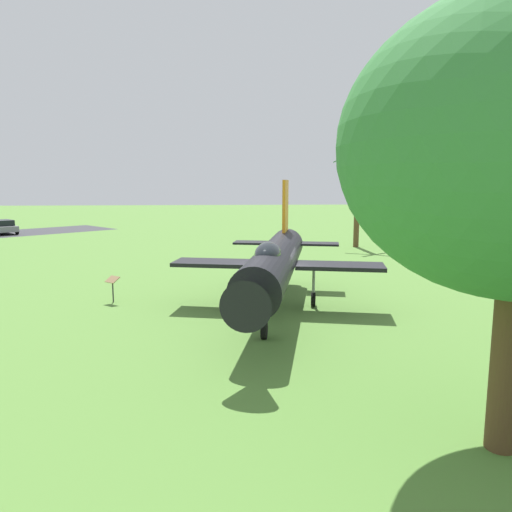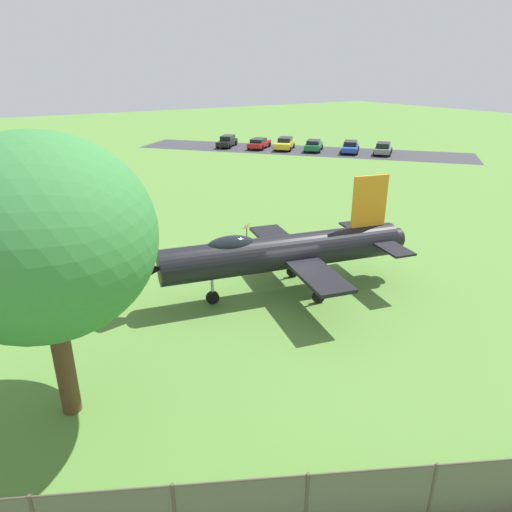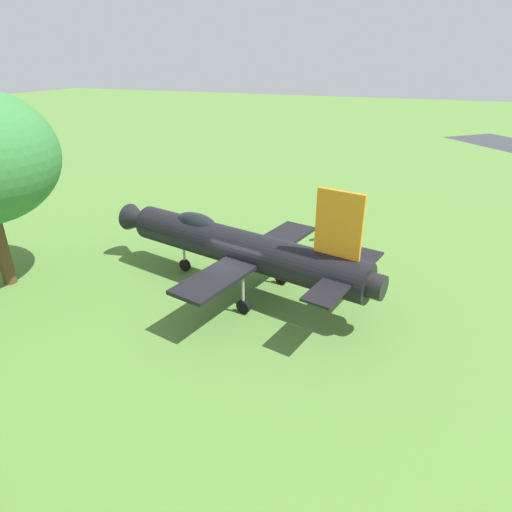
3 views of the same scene
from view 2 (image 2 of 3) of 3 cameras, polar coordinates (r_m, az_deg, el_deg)
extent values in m
plane|color=#568438|center=(22.37, 3.29, -4.46)|extent=(200.00, 200.00, 0.00)
cube|color=#38383D|center=(62.26, 5.50, 12.77)|extent=(34.34, 37.46, 0.00)
cylinder|color=black|center=(21.53, 3.41, 0.45)|extent=(11.54, 4.12, 1.60)
cone|color=black|center=(20.13, -13.53, -1.75)|extent=(1.86, 1.69, 1.36)
cylinder|color=black|center=(24.34, 16.56, 2.14)|extent=(0.80, 1.07, 0.96)
ellipsoid|color=black|center=(20.50, -3.09, 1.37)|extent=(2.35, 1.37, 0.84)
cube|color=orange|center=(22.85, 13.75, 6.53)|extent=(1.79, 0.54, 2.48)
cube|color=black|center=(19.70, 7.78, -2.50)|extent=(2.36, 3.80, 0.16)
cube|color=black|center=(24.03, 2.34, 2.30)|extent=(2.36, 3.80, 0.16)
cube|color=black|center=(22.34, 16.62, 0.79)|extent=(1.47, 2.00, 0.10)
cube|color=black|center=(25.00, 12.20, 3.48)|extent=(1.47, 2.00, 0.10)
cylinder|color=#A5A8AD|center=(20.93, -5.42, -3.14)|extent=(0.12, 0.12, 1.60)
cylinder|color=black|center=(21.28, -5.34, -5.09)|extent=(0.63, 0.31, 0.60)
cylinder|color=#A5A8AD|center=(21.11, 7.79, -3.02)|extent=(0.12, 0.12, 1.60)
cylinder|color=black|center=(21.46, 7.68, -4.96)|extent=(0.63, 0.31, 0.60)
cylinder|color=#A5A8AD|center=(23.59, 4.55, -0.11)|extent=(0.12, 0.12, 1.60)
cylinder|color=black|center=(23.90, 4.49, -1.89)|extent=(0.63, 0.31, 0.60)
cylinder|color=brown|center=(15.30, -22.62, -11.04)|extent=(0.58, 0.58, 4.11)
ellipsoid|color=#387F3D|center=(13.74, -24.89, 2.28)|extent=(6.17, 6.71, 5.54)
cylinder|color=#4C4238|center=(11.89, 6.18, -27.93)|extent=(0.08, 0.08, 1.80)
cylinder|color=#4C4238|center=(12.68, 20.70, -25.53)|extent=(0.08, 0.08, 1.80)
cylinder|color=#4C4238|center=(11.59, 14.16, -24.10)|extent=(28.81, 14.44, 0.05)
cube|color=#59544C|center=(12.20, 13.75, -26.88)|extent=(28.79, 14.42, 1.72)
cylinder|color=#333333|center=(28.62, -1.14, 2.63)|extent=(0.06, 0.06, 0.90)
cube|color=olive|center=(28.44, -1.15, 3.71)|extent=(0.69, 0.71, 0.25)
cube|color=slate|center=(61.04, 15.32, 12.49)|extent=(4.68, 4.31, 0.57)
cube|color=black|center=(60.59, 15.35, 12.98)|extent=(2.80, 2.69, 0.58)
cylinder|color=black|center=(62.62, 14.54, 12.53)|extent=(0.63, 0.58, 0.64)
cylinder|color=black|center=(62.52, 16.25, 12.35)|extent=(0.63, 0.58, 0.64)
cylinder|color=black|center=(59.67, 14.29, 12.11)|extent=(0.63, 0.58, 0.64)
cylinder|color=black|center=(59.56, 16.08, 11.91)|extent=(0.63, 0.58, 0.64)
cube|color=#23429E|center=(61.28, 11.47, 12.85)|extent=(4.70, 4.62, 0.55)
cube|color=black|center=(61.57, 11.53, 13.41)|extent=(2.86, 2.83, 0.54)
cylinder|color=black|center=(59.75, 12.27, 12.29)|extent=(0.61, 0.60, 0.64)
cylinder|color=black|center=(59.84, 10.45, 12.44)|extent=(0.61, 0.60, 0.64)
cylinder|color=black|center=(62.82, 12.41, 12.74)|extent=(0.61, 0.60, 0.64)
cylinder|color=black|center=(62.91, 10.67, 12.88)|extent=(0.61, 0.60, 0.64)
cube|color=#1E6B3D|center=(61.87, 7.09, 13.24)|extent=(4.48, 4.44, 0.64)
cube|color=black|center=(61.43, 7.07, 13.71)|extent=(2.74, 2.73, 0.47)
cylinder|color=black|center=(63.47, 6.39, 13.20)|extent=(0.61, 0.61, 0.64)
cylinder|color=black|center=(63.27, 8.09, 13.09)|extent=(0.61, 0.61, 0.64)
cylinder|color=black|center=(60.58, 6.02, 12.79)|extent=(0.61, 0.61, 0.64)
cylinder|color=black|center=(60.37, 7.79, 12.68)|extent=(0.61, 0.61, 0.64)
cube|color=gold|center=(62.61, 3.54, 13.49)|extent=(4.62, 4.64, 0.68)
cube|color=black|center=(62.88, 3.61, 14.08)|extent=(2.84, 2.84, 0.53)
cylinder|color=black|center=(61.02, 4.20, 12.92)|extent=(0.61, 0.61, 0.64)
cylinder|color=black|center=(61.33, 2.39, 13.00)|extent=(0.61, 0.61, 0.64)
cylinder|color=black|center=(64.02, 4.63, 13.34)|extent=(0.61, 0.61, 0.64)
cylinder|color=black|center=(64.31, 2.90, 13.42)|extent=(0.61, 0.61, 0.64)
cube|color=red|center=(63.49, 0.41, 13.59)|extent=(4.80, 4.43, 0.56)
cube|color=black|center=(63.06, 0.30, 14.00)|extent=(2.89, 2.78, 0.46)
cylinder|color=black|center=(65.26, 0.02, 13.57)|extent=(0.63, 0.58, 0.64)
cylinder|color=black|center=(64.69, 1.67, 13.49)|extent=(0.63, 0.58, 0.64)
cylinder|color=black|center=(62.39, -0.90, 13.18)|extent=(0.63, 0.58, 0.64)
cylinder|color=black|center=(61.80, 0.82, 13.09)|extent=(0.63, 0.58, 0.64)
cube|color=black|center=(64.90, -3.59, 13.74)|extent=(4.59, 4.60, 0.56)
cube|color=black|center=(65.18, -3.50, 14.28)|extent=(2.78, 2.78, 0.59)
cylinder|color=black|center=(63.21, -3.21, 13.26)|extent=(0.61, 0.61, 0.64)
cylinder|color=black|center=(63.70, -4.75, 13.29)|extent=(0.61, 0.61, 0.64)
cylinder|color=black|center=(66.20, -2.45, 13.68)|extent=(0.61, 0.61, 0.64)
cylinder|color=black|center=(66.67, -3.93, 13.71)|extent=(0.61, 0.61, 0.64)
camera|label=1|loc=(20.34, -50.59, 0.06)|focal=33.37mm
camera|label=3|loc=(18.43, 57.47, 11.17)|focal=30.25mm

